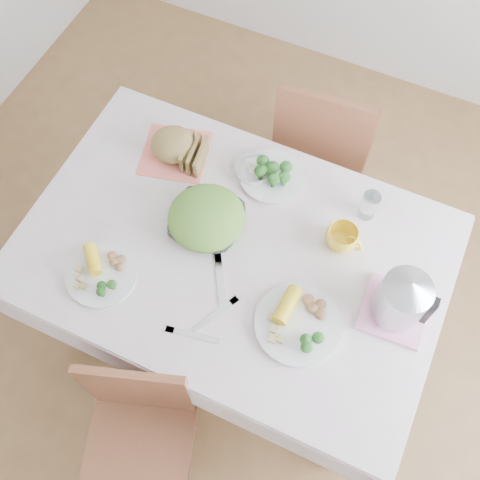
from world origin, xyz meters
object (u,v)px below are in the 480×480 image
at_px(yellow_mug, 342,238).
at_px(dining_table, 234,291).
at_px(electric_kettle, 402,298).
at_px(chair_far, 326,138).
at_px(dinner_plate_left, 102,275).
at_px(chair_near, 136,449).
at_px(salad_bowl, 207,222).
at_px(dinner_plate_right, 298,324).

bearing_deg(yellow_mug, dining_table, -151.72).
xyz_separation_m(dining_table, electric_kettle, (0.59, 0.02, 0.51)).
bearing_deg(chair_far, electric_kettle, 116.61).
distance_m(chair_far, dinner_plate_left, 1.24).
height_order(chair_near, chair_far, chair_far).
xyz_separation_m(dining_table, salad_bowl, (-0.12, 0.05, 0.42)).
xyz_separation_m(chair_near, yellow_mug, (0.38, 0.90, 0.34)).
height_order(salad_bowl, dinner_plate_left, salad_bowl).
distance_m(dinner_plate_right, yellow_mug, 0.35).
bearing_deg(chair_near, dining_table, 67.92).
height_order(dinner_plate_left, dinner_plate_right, dinner_plate_right).
relative_size(dinner_plate_right, yellow_mug, 2.48).
bearing_deg(salad_bowl, chair_far, 75.42).
bearing_deg(yellow_mug, dinner_plate_left, -146.65).
relative_size(salad_bowl, yellow_mug, 2.22).
bearing_deg(yellow_mug, chair_far, 111.46).
bearing_deg(dinner_plate_left, salad_bowl, 53.65).
xyz_separation_m(chair_near, chair_far, (0.12, 1.55, 0.00)).
distance_m(dinner_plate_left, electric_kettle, 1.01).
bearing_deg(dinner_plate_left, chair_far, 68.16).
bearing_deg(chair_far, yellow_mug, 106.28).
bearing_deg(dinner_plate_right, dinner_plate_left, -170.21).
xyz_separation_m(dinner_plate_left, yellow_mug, (0.71, 0.46, 0.04)).
distance_m(dining_table, yellow_mug, 0.58).
relative_size(salad_bowl, electric_kettle, 1.14).
bearing_deg(electric_kettle, yellow_mug, 165.38).
bearing_deg(dinner_plate_left, yellow_mug, 33.35).
relative_size(dining_table, yellow_mug, 11.97).
height_order(chair_near, yellow_mug, chair_near).
xyz_separation_m(salad_bowl, yellow_mug, (0.46, 0.13, 0.01)).
distance_m(chair_near, yellow_mug, 1.03).
height_order(dining_table, yellow_mug, yellow_mug).
distance_m(chair_far, electric_kettle, 1.05).
height_order(dinner_plate_right, yellow_mug, yellow_mug).
height_order(salad_bowl, electric_kettle, electric_kettle).
height_order(chair_far, electric_kettle, electric_kettle).
height_order(dining_table, chair_near, chair_near).
xyz_separation_m(chair_near, electric_kettle, (0.63, 0.73, 0.42)).
bearing_deg(dining_table, electric_kettle, 1.53).
bearing_deg(dinner_plate_right, yellow_mug, 86.23).
distance_m(chair_far, salad_bowl, 0.88).
height_order(dining_table, salad_bowl, salad_bowl).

